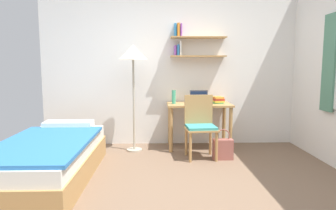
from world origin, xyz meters
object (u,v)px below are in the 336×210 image
at_px(standing_lamp, 133,57).
at_px(bed, 49,159).
at_px(water_bottle, 174,97).
at_px(handbag, 223,149).
at_px(desk_chair, 200,124).
at_px(laptop, 199,100).
at_px(desk, 199,112).
at_px(book_stack, 218,100).

bearing_deg(standing_lamp, bed, -126.93).
xyz_separation_m(water_bottle, handbag, (0.67, -0.61, -0.67)).
xyz_separation_m(desk_chair, laptop, (0.05, 0.52, 0.28)).
xyz_separation_m(standing_lamp, water_bottle, (0.62, 0.12, -0.62)).
bearing_deg(laptop, desk_chair, -95.63).
relative_size(desk, book_stack, 3.97).
bearing_deg(handbag, bed, -162.36).
xyz_separation_m(desk, standing_lamp, (-1.03, -0.13, 0.86)).
distance_m(bed, desk, 2.35).
height_order(desk_chair, standing_lamp, standing_lamp).
distance_m(bed, laptop, 2.40).
relative_size(desk, standing_lamp, 0.62).
bearing_deg(desk_chair, handbag, -21.96).
distance_m(bed, handbag, 2.29).
height_order(bed, laptop, laptop).
height_order(desk, standing_lamp, standing_lamp).
distance_m(book_stack, handbag, 0.92).
bearing_deg(bed, handbag, 17.64).
bearing_deg(bed, desk, 34.53).
bearing_deg(book_stack, handbag, -94.13).
relative_size(laptop, handbag, 0.68).
xyz_separation_m(standing_lamp, laptop, (1.03, 0.15, -0.67)).
bearing_deg(water_bottle, desk, 1.82).
relative_size(standing_lamp, water_bottle, 7.51).
bearing_deg(water_bottle, handbag, -42.59).
height_order(standing_lamp, book_stack, standing_lamp).
relative_size(laptop, water_bottle, 1.36).
distance_m(water_bottle, handbag, 1.13).
bearing_deg(laptop, handbag, -68.06).
bearing_deg(desk, standing_lamp, -172.51).
height_order(laptop, water_bottle, water_bottle).
distance_m(standing_lamp, water_bottle, 0.88).
distance_m(bed, standing_lamp, 1.91).
bearing_deg(handbag, desk_chair, 158.04).
xyz_separation_m(laptop, handbag, (0.26, -0.64, -0.62)).
bearing_deg(bed, desk_chair, 23.64).
bearing_deg(laptop, bed, -145.17).
bearing_deg(standing_lamp, water_bottle, 11.11).
distance_m(laptop, water_bottle, 0.41).
height_order(bed, desk_chair, desk_chair).
bearing_deg(bed, laptop, 34.83).
distance_m(standing_lamp, handbag, 1.89).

